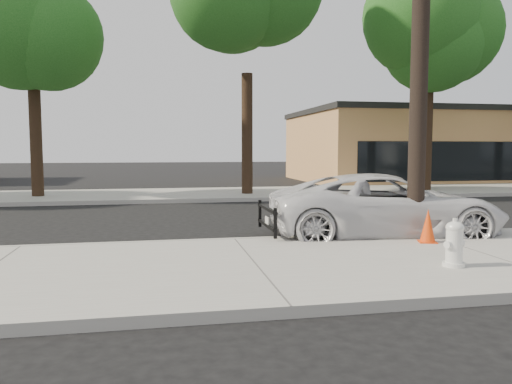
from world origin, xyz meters
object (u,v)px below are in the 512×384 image
(utility_pole, at_px, (421,7))
(traffic_cone, at_px, (428,226))
(police_cruiser, at_px, (386,206))
(fire_hydrant, at_px, (454,245))

(utility_pole, distance_m, traffic_cone, 4.27)
(utility_pole, xyz_separation_m, police_cruiser, (-0.22, 0.90, -4.00))
(police_cruiser, bearing_deg, fire_hydrant, 178.85)
(fire_hydrant, bearing_deg, traffic_cone, 51.76)
(fire_hydrant, bearing_deg, utility_pole, 55.27)
(fire_hydrant, relative_size, traffic_cone, 1.07)
(police_cruiser, distance_m, traffic_cone, 1.45)
(traffic_cone, bearing_deg, utility_pole, 88.17)
(police_cruiser, bearing_deg, utility_pole, -160.11)
(police_cruiser, bearing_deg, traffic_cone, -165.61)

